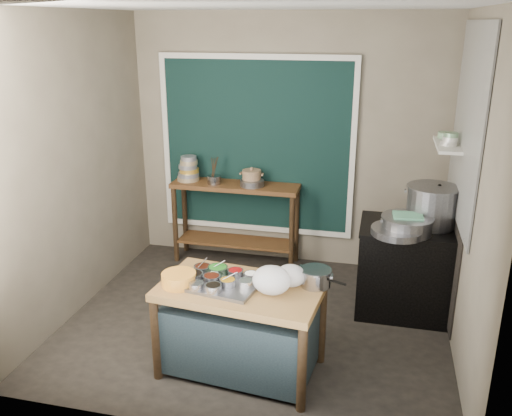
% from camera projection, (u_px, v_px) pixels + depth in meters
% --- Properties ---
extents(floor, '(3.50, 3.00, 0.02)m').
position_uv_depth(floor, '(256.00, 322.00, 5.13)').
color(floor, '#29241F').
rests_on(floor, ground).
extents(back_wall, '(3.50, 0.02, 2.80)m').
position_uv_depth(back_wall, '(288.00, 143.00, 6.05)').
color(back_wall, '#786F5C').
rests_on(back_wall, floor).
extents(left_wall, '(0.02, 3.00, 2.80)m').
position_uv_depth(left_wall, '(73.00, 167.00, 5.05)').
color(left_wall, '#786F5C').
rests_on(left_wall, floor).
extents(right_wall, '(0.02, 3.00, 2.80)m').
position_uv_depth(right_wall, '(473.00, 193.00, 4.28)').
color(right_wall, '#786F5C').
rests_on(right_wall, floor).
extents(ceiling, '(3.50, 3.00, 0.02)m').
position_uv_depth(ceiling, '(256.00, 5.00, 4.21)').
color(ceiling, '#786F5C').
rests_on(ceiling, back_wall).
extents(curtain_panel, '(2.10, 0.02, 1.90)m').
position_uv_depth(curtain_panel, '(256.00, 146.00, 6.11)').
color(curtain_panel, black).
rests_on(curtain_panel, back_wall).
extents(curtain_frame, '(2.22, 0.03, 2.02)m').
position_uv_depth(curtain_frame, '(256.00, 147.00, 6.10)').
color(curtain_frame, beige).
rests_on(curtain_frame, back_wall).
extents(tile_panel, '(0.02, 1.70, 1.70)m').
position_uv_depth(tile_panel, '(468.00, 124.00, 4.65)').
color(tile_panel, '#B2B2AA').
rests_on(tile_panel, right_wall).
extents(soot_patch, '(0.01, 1.30, 1.30)m').
position_uv_depth(soot_patch, '(451.00, 244.00, 5.11)').
color(soot_patch, black).
rests_on(soot_patch, right_wall).
extents(wall_shelf, '(0.22, 0.70, 0.03)m').
position_uv_depth(wall_shelf, '(448.00, 145.00, 5.03)').
color(wall_shelf, beige).
rests_on(wall_shelf, right_wall).
extents(prep_table, '(1.32, 0.84, 0.75)m').
position_uv_depth(prep_table, '(241.00, 329.00, 4.30)').
color(prep_table, brown).
rests_on(prep_table, floor).
extents(back_counter, '(1.45, 0.40, 0.95)m').
position_uv_depth(back_counter, '(236.00, 223.00, 6.27)').
color(back_counter, '#563518').
rests_on(back_counter, floor).
extents(stove_block, '(0.90, 0.68, 0.85)m').
position_uv_depth(stove_block, '(406.00, 270.00, 5.20)').
color(stove_block, black).
rests_on(stove_block, floor).
extents(stove_top, '(0.92, 0.69, 0.03)m').
position_uv_depth(stove_top, '(411.00, 228.00, 5.05)').
color(stove_top, black).
rests_on(stove_top, stove_block).
extents(condiment_tray, '(0.68, 0.54, 0.03)m').
position_uv_depth(condiment_tray, '(219.00, 283.00, 4.21)').
color(condiment_tray, gray).
rests_on(condiment_tray, prep_table).
extents(condiment_bowls, '(0.56, 0.43, 0.06)m').
position_uv_depth(condiment_bowls, '(217.00, 277.00, 4.21)').
color(condiment_bowls, gray).
rests_on(condiment_bowls, condiment_tray).
extents(yellow_basin, '(0.31, 0.31, 0.10)m').
position_uv_depth(yellow_basin, '(179.00, 279.00, 4.18)').
color(yellow_basin, orange).
rests_on(yellow_basin, prep_table).
extents(saucepan, '(0.33, 0.33, 0.14)m').
position_uv_depth(saucepan, '(316.00, 277.00, 4.17)').
color(saucepan, gray).
rests_on(saucepan, prep_table).
extents(plastic_bag_a, '(0.33, 0.29, 0.22)m').
position_uv_depth(plastic_bag_a, '(272.00, 280.00, 4.04)').
color(plastic_bag_a, white).
rests_on(plastic_bag_a, prep_table).
extents(plastic_bag_b, '(0.28, 0.25, 0.17)m').
position_uv_depth(plastic_bag_b, '(291.00, 276.00, 4.16)').
color(plastic_bag_b, white).
rests_on(plastic_bag_b, prep_table).
extents(bowl_stack, '(0.25, 0.25, 0.29)m').
position_uv_depth(bowl_stack, '(189.00, 170.00, 6.20)').
color(bowl_stack, tan).
rests_on(bowl_stack, back_counter).
extents(utensil_cup, '(0.20, 0.20, 0.09)m').
position_uv_depth(utensil_cup, '(214.00, 180.00, 6.10)').
color(utensil_cup, gray).
rests_on(utensil_cup, back_counter).
extents(ceramic_crock, '(0.23, 0.23, 0.15)m').
position_uv_depth(ceramic_crock, '(252.00, 178.00, 6.05)').
color(ceramic_crock, '#8E6B4D').
rests_on(ceramic_crock, back_counter).
extents(wide_bowl, '(0.34, 0.34, 0.07)m').
position_uv_depth(wide_bowl, '(252.00, 183.00, 6.02)').
color(wide_bowl, gray).
rests_on(wide_bowl, back_counter).
extents(stock_pot, '(0.51, 0.51, 0.38)m').
position_uv_depth(stock_pot, '(431.00, 206.00, 5.01)').
color(stock_pot, gray).
rests_on(stock_pot, stove_top).
extents(pot_lid, '(0.13, 0.40, 0.39)m').
position_uv_depth(pot_lid, '(435.00, 205.00, 5.03)').
color(pot_lid, gray).
rests_on(pot_lid, stove_top).
extents(steamer, '(0.61, 0.61, 0.15)m').
position_uv_depth(steamer, '(407.00, 225.00, 4.86)').
color(steamer, gray).
rests_on(steamer, stove_top).
extents(green_cloth, '(0.27, 0.22, 0.02)m').
position_uv_depth(green_cloth, '(408.00, 216.00, 4.83)').
color(green_cloth, '#57A178').
rests_on(green_cloth, steamer).
extents(shallow_pan, '(0.59, 0.59, 0.06)m').
position_uv_depth(shallow_pan, '(398.00, 231.00, 4.84)').
color(shallow_pan, gray).
rests_on(shallow_pan, stove_top).
extents(shelf_bowl_stack, '(0.15, 0.15, 0.12)m').
position_uv_depth(shelf_bowl_stack, '(450.00, 139.00, 4.93)').
color(shelf_bowl_stack, silver).
rests_on(shelf_bowl_stack, wall_shelf).
extents(shelf_bowl_green, '(0.20, 0.20, 0.06)m').
position_uv_depth(shelf_bowl_green, '(446.00, 135.00, 5.24)').
color(shelf_bowl_green, gray).
rests_on(shelf_bowl_green, wall_shelf).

